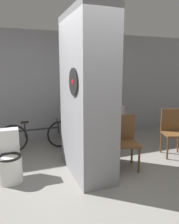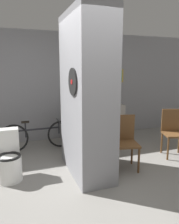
% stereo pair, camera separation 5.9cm
% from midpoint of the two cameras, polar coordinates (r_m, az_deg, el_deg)
% --- Properties ---
extents(ground_plane, '(14.00, 14.00, 0.00)m').
position_cam_midpoint_polar(ground_plane, '(3.38, 2.69, -19.63)').
color(ground_plane, gray).
extents(wall_back, '(8.00, 0.09, 2.60)m').
position_cam_midpoint_polar(wall_back, '(5.43, -8.33, 6.58)').
color(wall_back, gray).
rests_on(wall_back, ground_plane).
extents(pillar_center, '(0.60, 1.29, 2.60)m').
position_cam_midpoint_polar(pillar_center, '(3.53, -1.22, 4.17)').
color(pillar_center, gray).
rests_on(pillar_center, ground_plane).
extents(counter_shelf, '(1.40, 0.44, 0.93)m').
position_cam_midpoint_polar(counter_shelf, '(4.99, 0.49, -3.52)').
color(counter_shelf, gray).
rests_on(counter_shelf, ground_plane).
extents(toilet, '(0.38, 0.54, 0.78)m').
position_cam_midpoint_polar(toilet, '(3.75, -20.65, -11.61)').
color(toilet, white).
rests_on(toilet, ground_plane).
extents(chair_near_pillar, '(0.50, 0.50, 0.93)m').
position_cam_midpoint_polar(chair_near_pillar, '(3.92, 8.74, -7.01)').
color(chair_near_pillar, brown).
rests_on(chair_near_pillar, ground_plane).
extents(chair_by_doorway, '(0.53, 0.53, 0.93)m').
position_cam_midpoint_polar(chair_by_doorway, '(4.73, 20.57, -4.42)').
color(chair_by_doorway, brown).
rests_on(chair_by_doorway, ground_plane).
extents(bicycle, '(1.62, 0.42, 0.66)m').
position_cam_midpoint_polar(bicycle, '(4.85, -13.70, -6.03)').
color(bicycle, black).
rests_on(bicycle, ground_plane).
extents(bottle_tall, '(0.08, 0.08, 0.28)m').
position_cam_midpoint_polar(bottle_tall, '(5.01, 1.71, 3.13)').
color(bottle_tall, olive).
rests_on(bottle_tall, counter_shelf).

